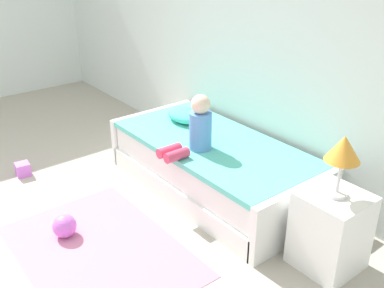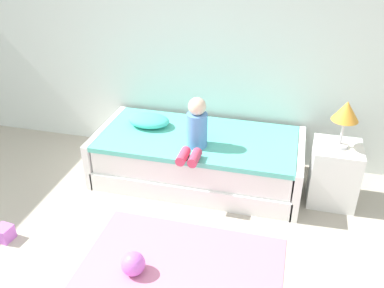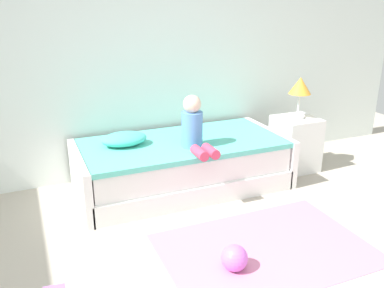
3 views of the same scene
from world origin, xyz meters
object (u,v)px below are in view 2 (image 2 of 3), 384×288
at_px(bed, 198,158).
at_px(table_lamp, 346,113).
at_px(toy_ball, 133,264).
at_px(nightstand, 334,174).
at_px(pillow, 149,121).
at_px(toy_block, 4,233).
at_px(child_figure, 196,129).

bearing_deg(bed, table_lamp, -1.72).
bearing_deg(toy_ball, bed, 83.22).
bearing_deg(table_lamp, bed, 178.28).
height_order(nightstand, pillow, pillow).
distance_m(table_lamp, toy_block, 3.16).
relative_size(nightstand, toy_ball, 3.12).
relative_size(nightstand, pillow, 1.36).
height_order(child_figure, toy_ball, child_figure).
height_order(table_lamp, child_figure, table_lamp).
bearing_deg(table_lamp, child_figure, -171.89).
height_order(nightstand, toy_ball, nightstand).
distance_m(nightstand, toy_block, 3.05).
relative_size(table_lamp, toy_ball, 2.34).
bearing_deg(bed, nightstand, -1.72).
xyz_separation_m(child_figure, toy_block, (-1.42, -1.12, -0.64)).
distance_m(bed, toy_block, 1.95).
relative_size(table_lamp, toy_block, 3.37).
height_order(bed, pillow, pillow).
bearing_deg(toy_ball, child_figure, 80.52).
distance_m(table_lamp, pillow, 1.95).
bearing_deg(table_lamp, toy_ball, -137.58).
relative_size(pillow, toy_block, 3.30).
height_order(bed, toy_block, bed).
relative_size(bed, toy_ball, 10.97).
relative_size(table_lamp, child_figure, 0.88).
bearing_deg(nightstand, child_figure, -171.89).
xyz_separation_m(pillow, toy_ball, (0.39, -1.53, -0.47)).
relative_size(bed, nightstand, 3.52).
height_order(pillow, toy_ball, pillow).
distance_m(pillow, toy_block, 1.74).
relative_size(table_lamp, pillow, 1.02).
bearing_deg(toy_block, toy_ball, -3.82).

